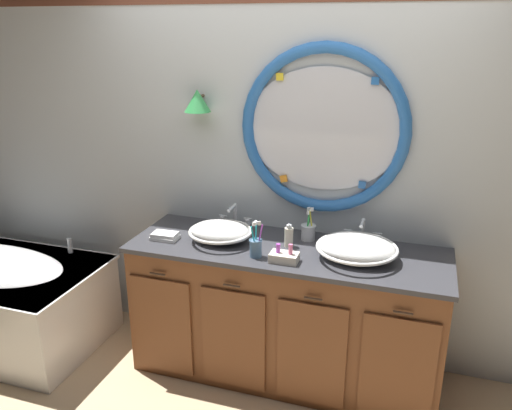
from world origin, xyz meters
TOP-DOWN VIEW (x-y plane):
  - ground_plane at (0.00, 0.00)m, footprint 14.00×14.00m
  - back_wall_assembly at (0.01, 0.59)m, footprint 6.40×0.26m
  - vanity_counter at (0.10, 0.24)m, footprint 1.93×0.66m
  - sink_basin_left at (-0.32, 0.21)m, footprint 0.40×0.40m
  - sink_basin_right at (0.52, 0.21)m, footprint 0.47×0.47m
  - faucet_set_left at (-0.32, 0.47)m, footprint 0.23×0.14m
  - faucet_set_right at (0.52, 0.47)m, footprint 0.23×0.14m
  - toothbrush_holder_left at (-0.04, 0.06)m, footprint 0.08×0.08m
  - toothbrush_holder_right at (0.20, 0.41)m, footprint 0.10×0.10m
  - soap_dispenser at (0.11, 0.27)m, footprint 0.05×0.06m
  - folded_hand_towel at (-0.66, 0.13)m, footprint 0.17×0.11m
  - toiletry_basket at (0.14, 0.05)m, footprint 0.16×0.10m

SIDE VIEW (x-z plane):
  - ground_plane at x=0.00m, z-range 0.00..0.00m
  - vanity_counter at x=0.10m, z-range 0.00..0.88m
  - folded_hand_towel at x=-0.66m, z-range 0.88..0.92m
  - toiletry_basket at x=0.14m, z-range 0.85..0.96m
  - toothbrush_holder_right at x=0.20m, z-range 0.83..1.04m
  - faucet_set_right at x=0.52m, z-range 0.86..1.02m
  - toothbrush_holder_left at x=-0.04m, z-range 0.83..1.05m
  - sink_basin_left at x=-0.32m, z-range 0.88..1.00m
  - soap_dispenser at x=0.11m, z-range 0.87..1.02m
  - faucet_set_left at x=-0.32m, z-range 0.86..1.03m
  - sink_basin_right at x=0.52m, z-range 0.88..1.01m
  - back_wall_assembly at x=0.01m, z-range 0.02..2.62m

